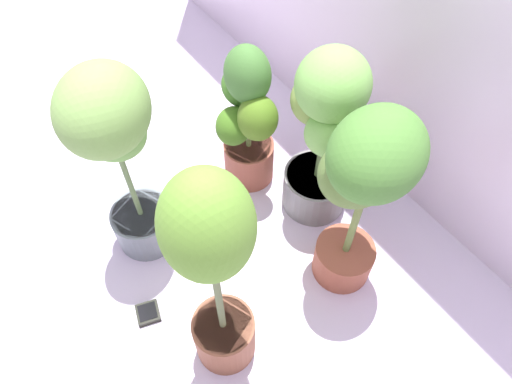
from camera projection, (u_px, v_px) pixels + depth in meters
The scene contains 7 objects.
ground_plane at pixel (214, 264), 1.82m from camera, with size 8.00×8.00×0.00m, color silver.
potted_plant_front_right at pixel (214, 272), 1.20m from camera, with size 0.31×0.30×0.96m.
potted_plant_back_center at pixel (324, 132), 1.66m from camera, with size 0.39×0.32×0.76m.
potted_plant_back_left at pixel (247, 119), 1.79m from camera, with size 0.34×0.27×0.67m.
potted_plant_back_right at pixel (363, 185), 1.40m from camera, with size 0.36×0.35×0.81m.
potted_plant_front_left at pixel (118, 150), 1.48m from camera, with size 0.39×0.39×0.84m.
hygrometer_box at pixel (148, 313), 1.69m from camera, with size 0.10×0.10×0.03m.
Camera 1 is at (0.77, -0.35, 1.64)m, focal length 33.06 mm.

